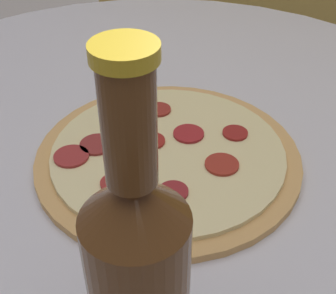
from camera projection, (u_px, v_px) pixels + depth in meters
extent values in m
cylinder|color=silver|center=(158.00, 288.00, 0.85)|extent=(0.10, 0.10, 0.64)
cylinder|color=silver|center=(154.00, 142.00, 0.65)|extent=(1.04, 1.04, 0.02)
cylinder|color=tan|center=(168.00, 156.00, 0.59)|extent=(0.33, 0.33, 0.01)
cylinder|color=beige|center=(168.00, 151.00, 0.59)|extent=(0.29, 0.29, 0.01)
cylinder|color=maroon|center=(97.00, 144.00, 0.59)|extent=(0.04, 0.04, 0.00)
cylinder|color=maroon|center=(187.00, 136.00, 0.61)|extent=(0.04, 0.04, 0.00)
cylinder|color=maroon|center=(222.00, 164.00, 0.56)|extent=(0.04, 0.04, 0.00)
cylinder|color=maroon|center=(136.00, 199.00, 0.51)|extent=(0.04, 0.04, 0.00)
cylinder|color=maroon|center=(159.00, 109.00, 0.66)|extent=(0.03, 0.03, 0.00)
cylinder|color=maroon|center=(173.00, 191.00, 0.52)|extent=(0.03, 0.03, 0.00)
cylinder|color=maroon|center=(139.00, 164.00, 0.56)|extent=(0.03, 0.03, 0.00)
cylinder|color=maroon|center=(152.00, 141.00, 0.60)|extent=(0.03, 0.03, 0.00)
cylinder|color=maroon|center=(71.00, 156.00, 0.57)|extent=(0.04, 0.04, 0.00)
cylinder|color=maroon|center=(114.00, 183.00, 0.54)|extent=(0.03, 0.03, 0.00)
cylinder|color=maroon|center=(235.00, 133.00, 0.61)|extent=(0.03, 0.03, 0.00)
cone|color=#563314|center=(134.00, 200.00, 0.26)|extent=(0.07, 0.07, 0.03)
cylinder|color=#563314|center=(129.00, 126.00, 0.23)|extent=(0.03, 0.03, 0.07)
cylinder|color=gold|center=(124.00, 52.00, 0.21)|extent=(0.03, 0.03, 0.01)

